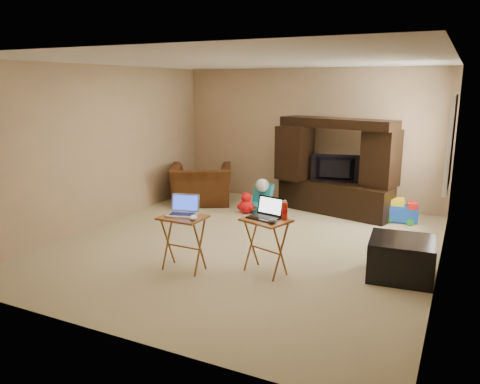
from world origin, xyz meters
The scene contains 22 objects.
floor centered at (0.00, 0.00, 0.00)m, with size 5.50×5.50×0.00m, color beige.
ceiling centered at (0.00, 0.00, 2.50)m, with size 5.50×5.50×0.00m, color silver.
wall_back centered at (0.00, 2.75, 1.25)m, with size 5.00×5.00×0.00m, color tan.
wall_front centered at (0.00, -2.75, 1.25)m, with size 5.00×5.00×0.00m, color tan.
wall_left centered at (-2.50, 0.00, 1.25)m, with size 5.50×5.50×0.00m, color tan.
wall_right centered at (2.50, 0.00, 1.25)m, with size 5.50×5.50×0.00m, color tan.
window_pane centered at (2.48, 1.55, 1.40)m, with size 1.20×1.20×0.00m, color white.
window_frame centered at (2.46, 1.55, 1.40)m, with size 0.06×1.14×1.34m, color white.
entertainment_center centered at (0.67, 2.17, 0.82)m, with size 2.01×0.50×1.65m, color black.
television centered at (0.67, 2.13, 0.79)m, with size 0.84×0.11×0.48m, color black.
recliner centered at (-1.75, 1.72, 0.36)m, with size 1.12×0.97×0.73m, color #4D2810.
child_rocker centered at (-0.52, 1.66, 0.26)m, with size 0.38×0.44×0.51m, color teal, non-canonical shape.
plush_toy centered at (-0.69, 1.47, 0.19)m, with size 0.34×0.28×0.38m, color red, non-canonical shape.
push_toy centered at (1.81, 2.10, 0.20)m, with size 0.53×0.38×0.40m, color blue, non-canonical shape.
ottoman centered at (2.11, -0.24, 0.23)m, with size 0.72×0.72×0.46m, color black.
tray_table_left centered at (-0.29, -1.17, 0.34)m, with size 0.52×0.41×0.67m, color brown.
tray_table_right centered at (0.64, -0.83, 0.33)m, with size 0.51×0.41×0.67m, color #954F24.
laptop_left centered at (-0.32, -1.14, 0.79)m, with size 0.35×0.29×0.24m, color #AAA9AE.
laptop_right centered at (0.60, -0.81, 0.79)m, with size 0.35×0.29×0.24m, color black.
mouse_left centered at (-0.10, -1.24, 0.70)m, with size 0.09×0.14×0.06m, color white.
mouse_right centered at (0.77, -0.95, 0.70)m, with size 0.09×0.14×0.06m, color #3C3B40.
water_bottle centered at (0.84, -0.75, 0.77)m, with size 0.07×0.07×0.21m, color red.
Camera 1 is at (2.67, -5.68, 2.21)m, focal length 35.00 mm.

